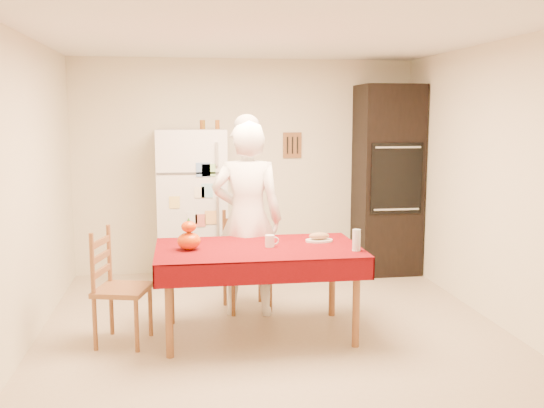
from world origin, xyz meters
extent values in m
plane|color=tan|center=(0.00, 0.00, 0.00)|extent=(4.50, 4.50, 0.00)
cube|color=#ECE5C6|center=(0.00, 2.25, 1.25)|extent=(4.00, 0.02, 2.50)
cube|color=#ECE5C6|center=(0.00, -2.25, 1.25)|extent=(4.00, 0.02, 2.50)
cube|color=#ECE5C6|center=(-2.00, 0.00, 1.25)|extent=(0.02, 4.50, 2.50)
cube|color=#ECE5C6|center=(2.00, 0.00, 1.25)|extent=(0.02, 4.50, 2.50)
cube|color=white|center=(0.00, 0.00, 2.50)|extent=(4.00, 4.50, 0.02)
cube|color=brown|center=(0.55, 2.23, 1.50)|extent=(0.22, 0.02, 0.30)
cube|color=white|center=(-0.65, 1.88, 0.85)|extent=(0.75, 0.70, 1.70)
cube|color=silver|center=(-0.39, 1.51, 1.45)|extent=(0.03, 0.03, 0.25)
cube|color=silver|center=(-0.39, 1.51, 0.70)|extent=(0.03, 0.03, 0.60)
cube|color=black|center=(1.63, 1.93, 1.10)|extent=(0.70, 0.60, 2.20)
cube|color=black|center=(1.63, 1.62, 1.15)|extent=(0.59, 0.02, 0.80)
cylinder|color=brown|center=(-0.88, -0.33, 0.35)|extent=(0.06, 0.06, 0.71)
cylinder|color=brown|center=(-0.88, 0.45, 0.35)|extent=(0.06, 0.06, 0.71)
cylinder|color=brown|center=(0.60, -0.33, 0.35)|extent=(0.06, 0.06, 0.71)
cylinder|color=brown|center=(0.60, 0.45, 0.35)|extent=(0.06, 0.06, 0.71)
cube|color=brown|center=(-0.14, 0.06, 0.73)|extent=(1.60, 0.90, 0.04)
cube|color=#500406|center=(-0.14, 0.06, 0.76)|extent=(1.70, 1.00, 0.01)
cylinder|color=brown|center=(-0.31, 0.56, 0.21)|extent=(0.04, 0.04, 0.43)
cylinder|color=brown|center=(-0.36, 0.90, 0.21)|extent=(0.04, 0.04, 0.43)
cylinder|color=brown|center=(0.05, 0.62, 0.21)|extent=(0.04, 0.04, 0.43)
cylinder|color=brown|center=(-0.01, 0.96, 0.21)|extent=(0.04, 0.04, 0.43)
cube|color=brown|center=(-0.16, 0.76, 0.45)|extent=(0.48, 0.46, 0.04)
cube|color=brown|center=(-0.19, 0.93, 0.70)|extent=(0.36, 0.09, 0.50)
cylinder|color=brown|center=(-1.14, -0.18, 0.21)|extent=(0.04, 0.04, 0.43)
cylinder|color=brown|center=(-1.47, -0.10, 0.21)|extent=(0.04, 0.04, 0.43)
cylinder|color=brown|center=(-1.05, 0.16, 0.21)|extent=(0.04, 0.04, 0.43)
cylinder|color=brown|center=(-1.38, 0.25, 0.21)|extent=(0.04, 0.04, 0.43)
cube|color=brown|center=(-1.26, 0.03, 0.45)|extent=(0.49, 0.51, 0.04)
cube|color=brown|center=(-1.42, 0.08, 0.70)|extent=(0.12, 0.36, 0.50)
imported|color=white|center=(-0.17, 0.63, 0.90)|extent=(0.73, 0.55, 1.81)
cylinder|color=white|center=(-0.04, 0.05, 0.81)|extent=(0.08, 0.08, 0.10)
ellipsoid|color=#C63104|center=(-0.71, 0.05, 0.83)|extent=(0.19, 0.19, 0.14)
ellipsoid|color=#E03B05|center=(-0.71, 0.05, 0.95)|extent=(0.12, 0.12, 0.09)
cylinder|color=silver|center=(0.63, -0.20, 0.85)|extent=(0.07, 0.07, 0.18)
cylinder|color=silver|center=(0.41, 0.20, 0.77)|extent=(0.24, 0.24, 0.02)
ellipsoid|color=#A98253|center=(0.41, 0.20, 0.81)|extent=(0.18, 0.10, 0.06)
cylinder|color=brown|center=(-0.52, 1.93, 1.75)|extent=(0.05, 0.05, 0.10)
cylinder|color=brown|center=(-0.51, 1.93, 1.75)|extent=(0.05, 0.05, 0.10)
cylinder|color=#99531B|center=(-0.35, 1.93, 1.75)|extent=(0.05, 0.05, 0.10)
camera|label=1|loc=(-0.76, -4.86, 1.86)|focal=40.00mm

